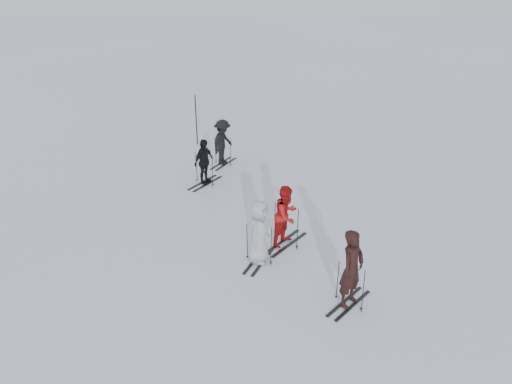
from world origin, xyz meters
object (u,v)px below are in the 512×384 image
skier_red (286,216)px  piste_marker (196,120)px  skier_uphill_far (223,143)px  skier_grey (259,233)px  skier_uphill_left (204,162)px  skier_near_dark (352,270)px

skier_red → piste_marker: (-4.64, 8.04, 0.21)m
skier_red → skier_uphill_far: 6.61m
skier_grey → piste_marker: piste_marker is taller
skier_uphill_left → piste_marker: piste_marker is taller
skier_uphill_far → skier_near_dark: bearing=-130.3°
skier_red → skier_uphill_left: size_ratio=1.07×
skier_uphill_far → piste_marker: bearing=57.1°
skier_uphill_left → skier_uphill_far: bearing=16.8°
skier_uphill_left → piste_marker: 4.36m
skier_uphill_left → piste_marker: (-1.31, 4.15, 0.28)m
skier_red → skier_grey: 1.22m
skier_near_dark → skier_uphill_left: size_ratio=1.18×
skier_near_dark → skier_red: size_ratio=1.10×
skier_grey → skier_uphill_far: size_ratio=0.99×
skier_uphill_far → skier_red: bearing=-132.4°
skier_near_dark → skier_uphill_left: (-5.08, 6.49, -0.15)m
piste_marker → skier_grey: bearing=-66.3°
skier_uphill_far → piste_marker: 2.70m
skier_grey → piste_marker: size_ratio=0.81×
skier_grey → skier_uphill_far: (-2.37, 6.90, 0.01)m
skier_near_dark → skier_grey: skier_near_dark is taller
skier_uphill_left → piste_marker: bearing=43.0°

